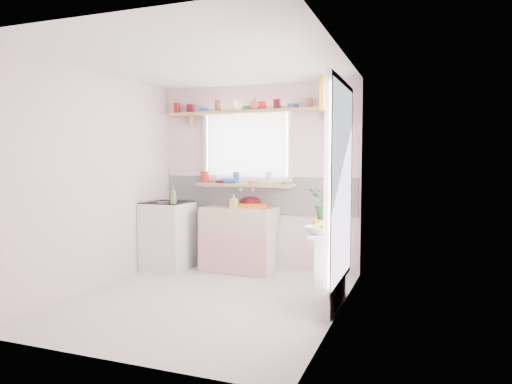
% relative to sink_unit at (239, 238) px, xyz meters
% --- Properties ---
extents(room, '(3.20, 3.20, 3.20)m').
position_rel_sink_unit_xyz_m(room, '(0.81, -0.43, 0.94)').
color(room, beige).
rests_on(room, ground).
extents(sink_unit, '(0.95, 0.65, 1.11)m').
position_rel_sink_unit_xyz_m(sink_unit, '(0.00, 0.00, 0.00)').
color(sink_unit, white).
rests_on(sink_unit, ground).
extents(cooker, '(0.58, 0.58, 0.93)m').
position_rel_sink_unit_xyz_m(cooker, '(-0.95, -0.24, 0.03)').
color(cooker, white).
rests_on(cooker, ground).
extents(radiator_ledge, '(0.22, 0.95, 0.78)m').
position_rel_sink_unit_xyz_m(radiator_ledge, '(1.45, -1.09, -0.03)').
color(radiator_ledge, white).
rests_on(radiator_ledge, ground).
extents(windowsill, '(1.40, 0.22, 0.04)m').
position_rel_sink_unit_xyz_m(windowsill, '(-0.00, 0.19, 0.71)').
color(windowsill, tan).
rests_on(windowsill, room).
extents(pine_shelf, '(2.52, 0.24, 0.04)m').
position_rel_sink_unit_xyz_m(pine_shelf, '(0.15, 0.18, 1.69)').
color(pine_shelf, tan).
rests_on(pine_shelf, room).
extents(shelf_crockery, '(2.47, 0.11, 0.12)m').
position_rel_sink_unit_xyz_m(shelf_crockery, '(0.11, 0.18, 1.76)').
color(shelf_crockery, red).
rests_on(shelf_crockery, pine_shelf).
extents(sill_crockery, '(1.35, 0.11, 0.12)m').
position_rel_sink_unit_xyz_m(sill_crockery, '(-0.05, 0.19, 0.78)').
color(sill_crockery, red).
rests_on(sill_crockery, windowsill).
extents(dish_tray, '(0.47, 0.36, 0.04)m').
position_rel_sink_unit_xyz_m(dish_tray, '(0.13, 0.01, 0.44)').
color(dish_tray, orange).
rests_on(dish_tray, sink_unit).
extents(colander, '(0.38, 0.38, 0.13)m').
position_rel_sink_unit_xyz_m(colander, '(0.08, 0.21, 0.48)').
color(colander, '#4F0D19').
rests_on(colander, sink_unit).
extents(jade_plant, '(0.51, 0.46, 0.51)m').
position_rel_sink_unit_xyz_m(jade_plant, '(1.36, -0.69, 0.60)').
color(jade_plant, '#2A6A2D').
rests_on(jade_plant, radiator_ledge).
extents(fruit_bowl, '(0.39, 0.39, 0.07)m').
position_rel_sink_unit_xyz_m(fruit_bowl, '(1.39, -1.33, 0.38)').
color(fruit_bowl, silver).
rests_on(fruit_bowl, radiator_ledge).
extents(herb_pot, '(0.12, 0.09, 0.22)m').
position_rel_sink_unit_xyz_m(herb_pot, '(1.48, -0.85, 0.45)').
color(herb_pot, '#326528').
rests_on(herb_pot, radiator_ledge).
extents(soap_bottle_sink, '(0.09, 0.09, 0.18)m').
position_rel_sink_unit_xyz_m(soap_bottle_sink, '(-0.01, -0.17, 0.51)').
color(soap_bottle_sink, '#CCD35D').
rests_on(soap_bottle_sink, sink_unit).
extents(sill_cup, '(0.18, 0.18, 0.11)m').
position_rel_sink_unit_xyz_m(sill_cup, '(-0.46, 0.25, 0.78)').
color(sill_cup, silver).
rests_on(sill_cup, windowsill).
extents(sill_bowl, '(0.22, 0.22, 0.06)m').
position_rel_sink_unit_xyz_m(sill_bowl, '(-0.21, 0.13, 0.76)').
color(sill_bowl, '#325AA4').
rests_on(sill_bowl, windowsill).
extents(shelf_vase, '(0.19, 0.19, 0.16)m').
position_rel_sink_unit_xyz_m(shelf_vase, '(0.17, 0.12, 1.79)').
color(shelf_vase, '#B35337').
rests_on(shelf_vase, pine_shelf).
extents(cooker_bottle, '(0.10, 0.10, 0.23)m').
position_rel_sink_unit_xyz_m(cooker_bottle, '(-0.73, -0.46, 0.60)').
color(cooker_bottle, '#43874A').
rests_on(cooker_bottle, cooker).
extents(fruit, '(0.20, 0.14, 0.10)m').
position_rel_sink_unit_xyz_m(fruit, '(1.40, -1.33, 0.44)').
color(fruit, orange).
rests_on(fruit, fruit_bowl).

